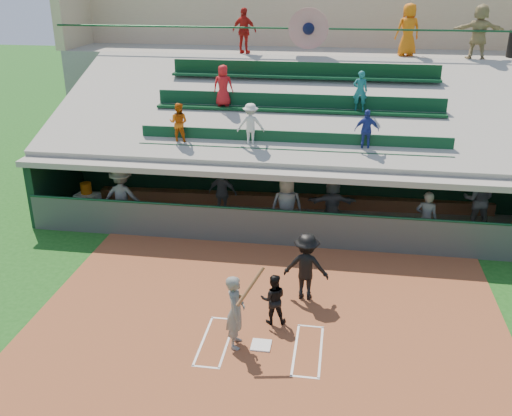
% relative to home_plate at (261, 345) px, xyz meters
% --- Properties ---
extents(ground, '(100.00, 100.00, 0.00)m').
position_rel_home_plate_xyz_m(ground, '(0.00, 0.00, -0.04)').
color(ground, '#164B15').
rests_on(ground, ground).
extents(dirt_slab, '(11.00, 9.00, 0.02)m').
position_rel_home_plate_xyz_m(dirt_slab, '(0.00, 0.50, -0.03)').
color(dirt_slab, brown).
rests_on(dirt_slab, ground).
extents(home_plate, '(0.43, 0.43, 0.03)m').
position_rel_home_plate_xyz_m(home_plate, '(0.00, 0.00, 0.00)').
color(home_plate, silver).
rests_on(home_plate, dirt_slab).
extents(batters_box_chalk, '(2.65, 1.85, 0.01)m').
position_rel_home_plate_xyz_m(batters_box_chalk, '(0.00, 0.00, -0.01)').
color(batters_box_chalk, silver).
rests_on(batters_box_chalk, dirt_slab).
extents(dugout_floor, '(16.00, 3.50, 0.04)m').
position_rel_home_plate_xyz_m(dugout_floor, '(0.00, 6.75, -0.02)').
color(dugout_floor, gray).
rests_on(dugout_floor, ground).
extents(concourse_slab, '(20.00, 3.00, 4.60)m').
position_rel_home_plate_xyz_m(concourse_slab, '(0.00, 13.50, 2.26)').
color(concourse_slab, gray).
rests_on(concourse_slab, ground).
extents(grandstand, '(20.40, 10.40, 7.80)m').
position_rel_home_plate_xyz_m(grandstand, '(-0.01, 10.52, 2.23)').
color(grandstand, '#494D49').
rests_on(grandstand, ground).
extents(batter_at_plate, '(0.86, 0.75, 1.95)m').
position_rel_home_plate_xyz_m(batter_at_plate, '(-0.55, -0.04, 0.84)').
color(batter_at_plate, '#5E625C').
rests_on(batter_at_plate, dirt_slab).
extents(catcher, '(0.67, 0.56, 1.23)m').
position_rel_home_plate_xyz_m(catcher, '(0.14, 0.95, 0.60)').
color(catcher, black).
rests_on(catcher, dirt_slab).
extents(home_umpire, '(1.15, 0.71, 1.73)m').
position_rel_home_plate_xyz_m(home_umpire, '(0.79, 2.17, 0.85)').
color(home_umpire, black).
rests_on(home_umpire, dirt_slab).
extents(dugout_bench, '(13.52, 1.12, 0.41)m').
position_rel_home_plate_xyz_m(dugout_bench, '(-0.11, 8.03, 0.21)').
color(dugout_bench, '#945B35').
rests_on(dugout_bench, dugout_floor).
extents(white_table, '(0.83, 0.69, 0.64)m').
position_rel_home_plate_xyz_m(white_table, '(-6.86, 6.47, 0.33)').
color(white_table, white).
rests_on(white_table, dugout_floor).
extents(water_cooler, '(0.37, 0.37, 0.37)m').
position_rel_home_plate_xyz_m(water_cooler, '(-6.90, 6.54, 0.83)').
color(water_cooler, '#D3670C').
rests_on(water_cooler, white_table).
extents(dugout_player_a, '(1.29, 0.77, 1.96)m').
position_rel_home_plate_xyz_m(dugout_player_a, '(-5.25, 5.61, 0.99)').
color(dugout_player_a, '#5A5C57').
rests_on(dugout_player_a, dugout_floor).
extents(dugout_player_b, '(1.01, 0.53, 1.64)m').
position_rel_home_plate_xyz_m(dugout_player_b, '(-2.29, 6.84, 0.83)').
color(dugout_player_b, '#575A55').
rests_on(dugout_player_b, dugout_floor).
extents(dugout_player_c, '(1.04, 0.76, 1.96)m').
position_rel_home_plate_xyz_m(dugout_player_c, '(-0.05, 5.63, 0.99)').
color(dugout_player_c, '#5E615C').
rests_on(dugout_player_c, dugout_floor).
extents(dugout_player_d, '(1.57, 0.65, 1.65)m').
position_rel_home_plate_xyz_m(dugout_player_d, '(1.30, 6.41, 0.83)').
color(dugout_player_d, '#5E605B').
rests_on(dugout_player_d, dugout_floor).
extents(dugout_player_e, '(0.70, 0.55, 1.71)m').
position_rel_home_plate_xyz_m(dugout_player_e, '(4.04, 5.58, 0.86)').
color(dugout_player_e, '#575A55').
rests_on(dugout_player_e, dugout_floor).
extents(dugout_player_f, '(1.07, 0.90, 1.95)m').
position_rel_home_plate_xyz_m(dugout_player_f, '(5.80, 7.09, 0.98)').
color(dugout_player_f, '#60625D').
rests_on(dugout_player_f, dugout_floor).
extents(concourse_staff_a, '(1.08, 0.68, 1.71)m').
position_rel_home_plate_xyz_m(concourse_staff_a, '(-2.49, 12.33, 5.42)').
color(concourse_staff_a, red).
rests_on(concourse_staff_a, concourse_slab).
extents(concourse_staff_b, '(1.07, 0.87, 1.90)m').
position_rel_home_plate_xyz_m(concourse_staff_b, '(3.68, 12.61, 5.52)').
color(concourse_staff_b, orange).
rests_on(concourse_staff_b, concourse_slab).
extents(concourse_staff_c, '(1.79, 0.58, 1.92)m').
position_rel_home_plate_xyz_m(concourse_staff_c, '(6.15, 12.25, 5.53)').
color(concourse_staff_c, tan).
rests_on(concourse_staff_c, concourse_slab).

